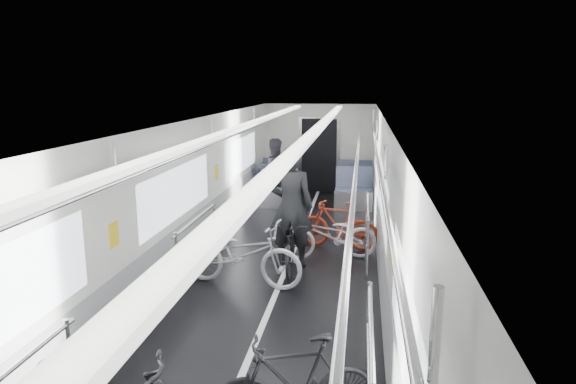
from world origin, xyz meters
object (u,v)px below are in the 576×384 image
(bike_aisle, at_px, (291,243))
(person_seated, at_px, (274,172))
(bike_right_far, at_px, (338,225))
(person_standing, at_px, (291,207))
(bike_left_far, at_px, (242,253))
(bike_right_mid, at_px, (330,235))

(bike_aisle, relative_size, person_seated, 0.96)
(bike_right_far, relative_size, person_seated, 0.89)
(bike_aisle, relative_size, person_standing, 0.80)
(bike_left_far, bearing_deg, person_seated, 13.14)
(person_standing, bearing_deg, bike_right_far, -125.07)
(bike_right_mid, height_order, person_seated, person_seated)
(bike_left_far, height_order, person_seated, person_seated)
(person_seated, bearing_deg, bike_right_mid, 95.86)
(bike_left_far, xyz_separation_m, bike_right_far, (1.33, 1.95, -0.05))
(person_seated, bearing_deg, person_standing, 85.96)
(bike_left_far, xyz_separation_m, bike_right_mid, (1.22, 1.35, -0.07))
(bike_left_far, bearing_deg, bike_right_mid, -33.41)
(bike_aisle, height_order, person_seated, person_seated)
(bike_aisle, bearing_deg, bike_right_mid, 36.30)
(bike_left_far, bearing_deg, person_standing, -24.11)
(bike_right_mid, relative_size, person_seated, 0.97)
(bike_left_far, xyz_separation_m, person_seated, (-0.39, 5.06, 0.33))
(bike_right_far, xyz_separation_m, bike_aisle, (-0.70, -1.11, -0.03))
(bike_right_far, bearing_deg, bike_aisle, -20.31)
(bike_left_far, relative_size, bike_right_far, 1.27)
(person_standing, relative_size, person_seated, 1.20)
(bike_right_far, relative_size, bike_aisle, 0.93)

